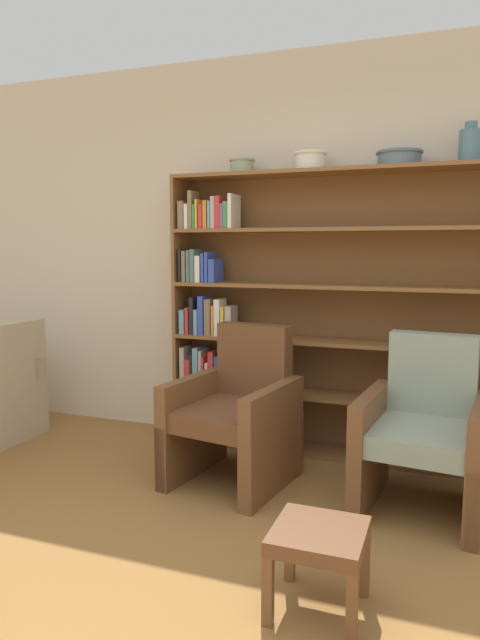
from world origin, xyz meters
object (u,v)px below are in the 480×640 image
armchair_leather (237,414)px  footstool (319,544)px  bowl_sage (242,165)px  vase_tall (470,145)px  bowl_brass (310,160)px  bookshelf (313,318)px  bowl_olive (399,158)px  armchair_cushioned (424,435)px

armchair_leather → footstool: armchair_leather is taller
bowl_sage → vase_tall: bearing=0.0°
armchair_leather → vase_tall: bearing=-144.1°
armchair_leather → footstool: (0.75, -1.08, -0.13)m
vase_tall → footstool: size_ratio=0.68×
bowl_brass → armchair_leather: (-0.28, -0.62, -1.58)m
bookshelf → armchair_leather: size_ratio=2.59×
bowl_olive → armchair_leather: (-0.85, -0.62, -1.56)m
bowl_olive → vase_tall: 0.41m
bookshelf → bowl_sage: bearing=-177.6°
vase_tall → bookshelf: bearing=178.7°
bookshelf → bowl_olive: size_ratio=8.38×
bowl_brass → bowl_olive: bowl_brass is taller
bowl_brass → armchair_leather: 1.72m
bowl_sage → footstool: 2.59m
bowl_olive → armchair_cushioned: bearing=-69.1°
bookshelf → armchair_cushioned: bookshelf is taller
vase_tall → armchair_leather: size_ratio=0.26×
bowl_sage → armchair_leather: (0.19, -0.62, -1.57)m
bowl_olive → armchair_cushioned: 1.70m
bowl_sage → armchair_leather: bowl_sage is taller
footstool → bookshelf: bearing=104.1°
armchair_cushioned → bowl_olive: bearing=-62.8°
bowl_brass → armchair_cushioned: 1.88m
armchair_cushioned → bowl_brass: bearing=-31.5°
bowl_sage → footstool: bowl_sage is taller
vase_tall → footstool: vase_tall is taller
armchair_leather → bowl_brass: bearing=-104.9°
bowl_brass → bowl_sage: bearing=180.0°
bookshelf → armchair_cushioned: (0.77, -0.64, -0.53)m
bowl_sage → armchair_cushioned: bearing=-25.9°
bowl_sage → bowl_olive: (1.04, 0.00, -0.00)m
bowl_sage → bowl_olive: 1.04m
bowl_olive → vase_tall: size_ratio=1.21×
armchair_cushioned → armchair_leather: bearing=6.3°
vase_tall → bowl_sage: bearing=180.0°
bowl_sage → bowl_brass: bearing=0.0°
bowl_sage → vase_tall: 1.45m
bowl_brass → armchair_cushioned: bearing=-37.7°
bookshelf → vase_tall: size_ratio=10.11×
bowl_brass → armchair_leather: size_ratio=0.24×
bowl_olive → vase_tall: bearing=-0.0°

